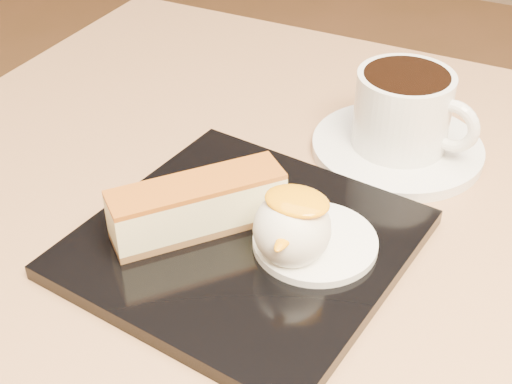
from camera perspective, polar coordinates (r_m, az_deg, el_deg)
The scene contains 8 objects.
dessert_plate at distance 0.53m, azimuth -0.97°, elevation -4.15°, with size 0.22×0.22×0.01m, color black.
cheesecake at distance 0.52m, azimuth -4.70°, elevation -1.10°, with size 0.11×0.12×0.04m.
cream_smear at distance 0.51m, azimuth 4.75°, elevation -4.01°, with size 0.09×0.09×0.01m, color white.
ice_cream_scoop at distance 0.49m, azimuth 2.90°, elevation -2.94°, with size 0.05×0.05×0.05m, color white.
mango_sauce at distance 0.47m, azimuth 3.31°, elevation -0.72°, with size 0.05×0.03×0.01m, color #FF9B08.
mint_sprig at distance 0.54m, azimuth 2.92°, elevation -1.25°, with size 0.03×0.02×0.00m.
saucer at distance 0.64m, azimuth 11.22°, elevation 3.48°, with size 0.15×0.15×0.01m, color white.
coffee_cup at distance 0.62m, azimuth 11.82°, elevation 6.49°, with size 0.11×0.08×0.07m.
Camera 1 is at (0.14, -0.34, 1.07)m, focal length 50.00 mm.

